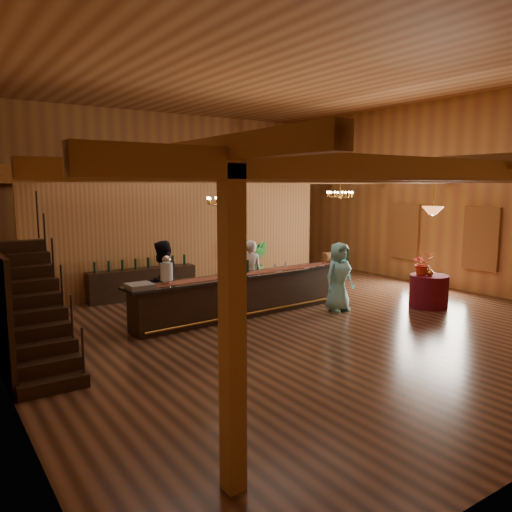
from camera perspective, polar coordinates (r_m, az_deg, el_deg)
floor at (r=12.07m, az=1.96°, el=-6.36°), size 14.00×14.00×0.00m
ceiling at (r=11.96m, az=2.09°, el=20.11°), size 14.00×14.00×0.00m
wall_back at (r=17.83m, az=-11.48°, el=7.08°), size 12.00×0.10×5.50m
wall_right at (r=15.99m, az=19.78°, el=6.68°), size 0.10×14.00×5.50m
beam_grid at (r=12.11m, az=0.60°, el=9.18°), size 11.90×13.90×0.39m
support_posts at (r=11.38m, az=3.48°, el=0.96°), size 9.20×10.20×3.20m
partition_wall at (r=14.51m, az=-7.81°, el=2.23°), size 9.00×0.18×3.10m
window_right_front at (r=15.12m, az=24.35°, el=1.82°), size 0.12×1.05×1.75m
window_right_back at (r=16.62m, az=16.70°, el=2.70°), size 0.12×1.05×1.75m
staircase at (r=9.04m, az=-24.17°, el=-5.46°), size 1.00×2.80×2.00m
backroom_boxes at (r=16.52m, az=-10.19°, el=-0.69°), size 4.10×0.60×1.10m
tasting_bar at (r=11.63m, az=-1.24°, el=-4.41°), size 5.86×1.06×0.98m
beverage_dispenser at (r=10.50m, az=-10.18°, el=-1.63°), size 0.26×0.26×0.60m
glass_rack_tray at (r=10.19m, az=-13.14°, el=-3.37°), size 0.50×0.50×0.10m
raffle_drum at (r=13.19m, az=8.21°, el=-0.12°), size 0.34×0.24×0.30m
bar_bottle_0 at (r=11.55m, az=-1.90°, el=-1.32°), size 0.07×0.07×0.30m
bar_bottle_1 at (r=11.67m, az=-1.05°, el=-1.22°), size 0.07×0.07×0.30m
bar_bottle_2 at (r=11.68m, az=-0.99°, el=-1.21°), size 0.07×0.07×0.30m
backbar_shelf at (r=13.69m, az=-12.82°, el=-3.08°), size 2.90×0.57×0.81m
round_table at (r=13.13m, az=19.13°, el=-3.82°), size 0.93×0.93×0.81m
chandelier_left at (r=11.29m, az=-3.62°, el=6.33°), size 0.80×0.80×0.69m
chandelier_right at (r=15.66m, az=9.57°, el=7.00°), size 0.80×0.80×0.61m
pendant_lamp at (r=12.88m, az=19.54°, el=4.92°), size 0.52×0.52×0.90m
bartender at (r=12.39m, az=-0.69°, el=-2.02°), size 0.72×0.61×1.67m
staff_second at (r=11.29m, az=-10.67°, el=-2.82°), size 1.11×1.08×1.80m
guest at (r=12.14m, az=9.47°, el=-2.35°), size 0.82×0.54×1.66m
floor_plant at (r=15.21m, az=0.02°, el=-0.77°), size 0.87×0.77×1.34m
table_flowers at (r=12.99m, az=18.50°, el=-0.82°), size 0.64×0.61×0.57m
table_vase at (r=12.94m, az=19.25°, el=-1.45°), size 0.17×0.17×0.32m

